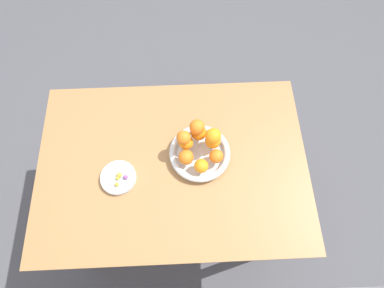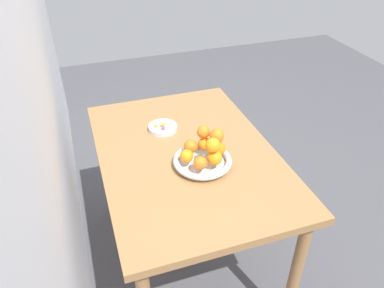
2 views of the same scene
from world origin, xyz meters
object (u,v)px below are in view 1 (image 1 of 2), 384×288
Objects in this scene: candy_ball_0 at (117,184)px; orange_4 at (186,142)px; orange_3 at (199,133)px; candy_ball_4 at (119,175)px; fruit_bowl at (200,153)px; orange_0 at (201,166)px; candy_ball_1 at (119,175)px; orange_7 at (213,136)px; candy_dish at (119,178)px; orange_5 at (186,157)px; candy_ball_2 at (126,177)px; orange_6 at (184,138)px; orange_8 at (197,127)px; dining_table at (174,170)px; orange_1 at (216,156)px; candy_ball_3 at (118,178)px; orange_2 at (213,141)px.

orange_4 is at bearing -151.47° from candy_ball_0.
orange_3 reaches higher than candy_ball_4.
fruit_bowl is 0.08m from orange_0.
orange_4 is 0.29m from candy_ball_1.
candy_ball_4 is (0.37, 0.11, -0.10)m from orange_7.
candy_ball_4 is at bearing -100.96° from candy_ball_0.
candy_ball_4 is at bearing 15.90° from orange_7.
candy_dish is 2.29× the size of orange_7.
candy_ball_1 is at bearing 15.92° from orange_7.
candy_ball_4 is (0.26, 0.05, -0.04)m from orange_5.
candy_ball_2 is (-0.03, -0.03, 0.00)m from candy_ball_0.
candy_dish is 0.04m from candy_ball_2.
orange_0 is at bearing 91.03° from orange_3.
orange_5 is 1.07× the size of orange_6.
candy_ball_0 is 0.04m from candy_ball_2.
orange_5 is at bearing 28.62° from orange_7.
candy_dish is 2.33× the size of orange_8.
candy_ball_0 is at bearing 28.38° from orange_6.
dining_table is at bearing -166.74° from candy_ball_1.
orange_1 is (-0.06, -0.04, 0.00)m from orange_0.
orange_3 is 0.35m from candy_ball_4.
dining_table is 70.55× the size of candy_ball_3.
candy_ball_0 is (0.38, 0.14, -0.10)m from orange_7.
candy_ball_3 is (-0.00, -0.03, -0.00)m from candy_ball_0.
orange_2 is 4.41× the size of candy_ball_4.
orange_6 is at bearing -157.64° from candy_ball_4.
orange_6 is 0.30m from candy_ball_4.
orange_6 is 3.04× the size of candy_ball_2.
candy_ball_2 is at bearing 17.79° from dining_table.
orange_0 is at bearing -171.62° from candy_ball_0.
orange_5 is 0.25m from candy_ball_2.
orange_5 reaches higher than candy_ball_4.
candy_dish is 0.41m from orange_7.
orange_7 is (-0.11, -0.06, 0.06)m from orange_5.
orange_3 is 1.06× the size of orange_5.
orange_1 is 0.93× the size of orange_8.
orange_2 is (-0.05, -0.03, 0.05)m from fruit_bowl.
orange_6 is at bearing -157.35° from candy_dish.
candy_dish is 9.79× the size of candy_ball_4.
dining_table is 17.39× the size of orange_3.
orange_5 is at bearing 31.03° from orange_2.
orange_0 is (-0.11, 0.04, 0.16)m from dining_table.
fruit_bowl is 0.08m from orange_1.
candy_dish is at bearing 22.65° from orange_6.
orange_7 reaches higher than dining_table.
orange_1 is 0.38m from candy_ball_1.
orange_4 is at bearing -61.04° from orange_0.
candy_dish is 2.34× the size of orange_5.
dining_table is 18.69× the size of orange_4.
orange_5 is (0.00, 0.06, 0.00)m from orange_4.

